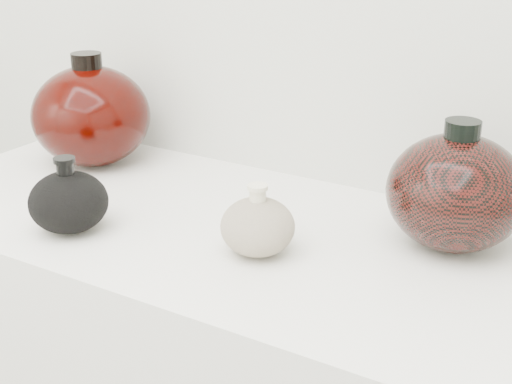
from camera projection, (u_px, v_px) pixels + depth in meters
The scene contains 4 objects.
black_gourd_vase at pixel (69, 201), 1.08m from camera, with size 0.16×0.16×0.12m.
cream_gourd_vase at pixel (258, 226), 1.01m from camera, with size 0.14×0.14×0.10m.
left_round_pot at pixel (91, 115), 1.34m from camera, with size 0.27×0.27×0.21m.
right_round_pot at pixel (456, 192), 1.01m from camera, with size 0.26×0.26×0.19m.
Camera 1 is at (0.54, 0.10, 1.36)m, focal length 50.00 mm.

